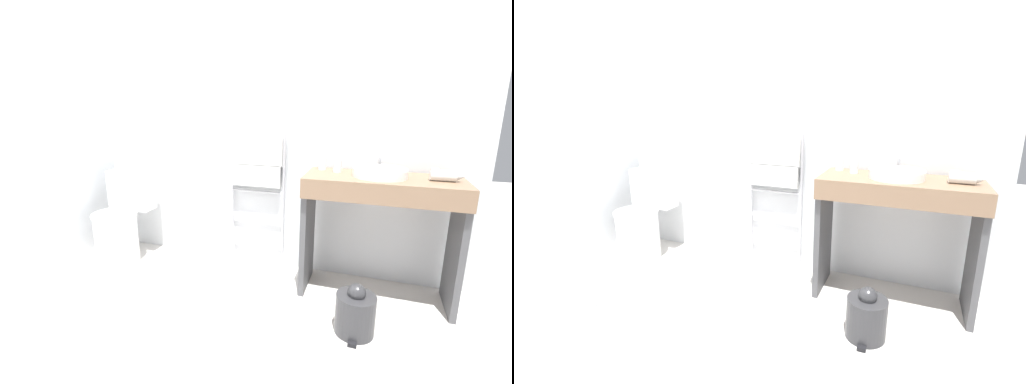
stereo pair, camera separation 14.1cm
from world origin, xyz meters
The scene contains 12 objects.
wall_back centered at (0.00, 1.64, 1.35)m, with size 3.27×0.12×2.69m, color silver.
wall_side centered at (-1.57, 0.79, 1.35)m, with size 0.12×2.33×2.69m, color silver.
toilet centered at (-1.18, 1.22, 0.33)m, with size 0.40×0.51×0.78m.
towel_radiator centered at (-0.03, 1.52, 0.82)m, with size 0.48×0.06×1.13m.
vanity_counter centered at (0.93, 1.31, 0.60)m, with size 1.02×0.46×0.88m.
sink_basin centered at (0.91, 1.32, 0.91)m, with size 0.35×0.35×0.06m.
faucet centered at (0.91, 1.51, 0.97)m, with size 0.02×0.10×0.14m.
cup_near_wall centered at (0.51, 1.45, 0.93)m, with size 0.06×0.06×0.10m.
cup_near_edge centered at (0.63, 1.39, 0.93)m, with size 0.06×0.06×0.09m.
hair_dryer centered at (1.30, 1.32, 0.91)m, with size 0.20×0.18×0.07m.
trash_bin centered at (0.84, 0.83, 0.14)m, with size 0.24×0.27×0.32m.
bath_mat centered at (-1.19, 0.59, 0.01)m, with size 0.56×0.36×0.01m, color #B2BCCC.
Camera 2 is at (1.01, -1.02, 1.35)m, focal length 24.00 mm.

